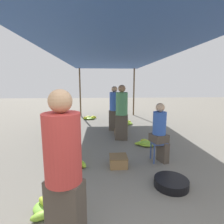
{
  "coord_description": "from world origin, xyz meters",
  "views": [
    {
      "loc": [
        -0.34,
        -1.23,
        1.82
      ],
      "look_at": [
        0.0,
        4.2,
        0.91
      ],
      "focal_mm": 28.0,
      "sensor_mm": 36.0,
      "label": 1
    }
  ],
  "objects": [
    {
      "name": "basin_black",
      "position": [
        0.89,
        1.54,
        0.07
      ],
      "size": [
        0.6,
        0.6,
        0.14
      ],
      "color": "black",
      "rests_on": "ground"
    },
    {
      "name": "canopy_tarp",
      "position": [
        0.0,
        4.37,
        2.61
      ],
      "size": [
        3.37,
        8.55,
        0.04
      ],
      "primitive_type": "cube",
      "color": "#33569E",
      "rests_on": "canopy_post_front_left"
    },
    {
      "name": "banana_pile_right_1",
      "position": [
        0.99,
        3.65,
        0.06
      ],
      "size": [
        0.68,
        0.51,
        0.15
      ],
      "color": "#81B835",
      "rests_on": "ground"
    },
    {
      "name": "vendor_seated",
      "position": [
        1.0,
        2.56,
        0.73
      ],
      "size": [
        0.43,
        0.43,
        1.38
      ],
      "color": "#4C4238",
      "rests_on": "ground"
    },
    {
      "name": "banana_pile_right_0",
      "position": [
        0.78,
        6.23,
        0.08
      ],
      "size": [
        0.52,
        0.69,
        0.22
      ],
      "color": "yellow",
      "rests_on": "ground"
    },
    {
      "name": "banana_pile_left_2",
      "position": [
        -0.93,
        7.51,
        0.06
      ],
      "size": [
        0.68,
        0.52,
        0.17
      ],
      "color": "#C8D428",
      "rests_on": "ground"
    },
    {
      "name": "stool",
      "position": [
        0.98,
        2.57,
        0.38
      ],
      "size": [
        0.34,
        0.34,
        0.48
      ],
      "color": "#384C84",
      "rests_on": "ground"
    },
    {
      "name": "banana_pile_left_3",
      "position": [
        -1.06,
        1.08,
        0.07
      ],
      "size": [
        0.6,
        0.51,
        0.2
      ],
      "color": "#78B437",
      "rests_on": "ground"
    },
    {
      "name": "shopper_walking_far",
      "position": [
        0.31,
        4.18,
        0.91
      ],
      "size": [
        0.44,
        0.44,
        1.76
      ],
      "color": "#4C4238",
      "rests_on": "ground"
    },
    {
      "name": "crate_mid",
      "position": [
        0.03,
        2.36,
        0.12
      ],
      "size": [
        0.39,
        0.39,
        0.24
      ],
      "color": "olive",
      "rests_on": "ground"
    },
    {
      "name": "banana_pile_left_1",
      "position": [
        -1.18,
        3.0,
        0.12
      ],
      "size": [
        0.54,
        0.46,
        0.32
      ],
      "color": "#A7C72E",
      "rests_on": "ground"
    },
    {
      "name": "crate_near",
      "position": [
        0.33,
        4.73,
        0.08
      ],
      "size": [
        0.41,
        0.41,
        0.17
      ],
      "color": "olive",
      "rests_on": "ground"
    },
    {
      "name": "vendor_foreground",
      "position": [
        -0.73,
        0.46,
        0.92
      ],
      "size": [
        0.49,
        0.49,
        1.77
      ],
      "color": "#4C4238",
      "rests_on": "ground"
    },
    {
      "name": "canopy_post_back_left",
      "position": [
        -1.48,
        8.45,
        1.3
      ],
      "size": [
        0.08,
        0.08,
        2.59
      ],
      "primitive_type": "cylinder",
      "color": "brown",
      "rests_on": "ground"
    },
    {
      "name": "canopy_post_back_right",
      "position": [
        1.48,
        8.45,
        1.3
      ],
      "size": [
        0.08,
        0.08,
        2.59
      ],
      "primitive_type": "cylinder",
      "color": "brown",
      "rests_on": "ground"
    },
    {
      "name": "banana_pile_left_0",
      "position": [
        -0.92,
        2.38,
        0.1
      ],
      "size": [
        0.51,
        0.46,
        0.27
      ],
      "color": "yellow",
      "rests_on": "ground"
    },
    {
      "name": "shopper_walking_mid",
      "position": [
        0.16,
        5.28,
        0.88
      ],
      "size": [
        0.47,
        0.47,
        1.7
      ],
      "color": "#4C4238",
      "rests_on": "ground"
    }
  ]
}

